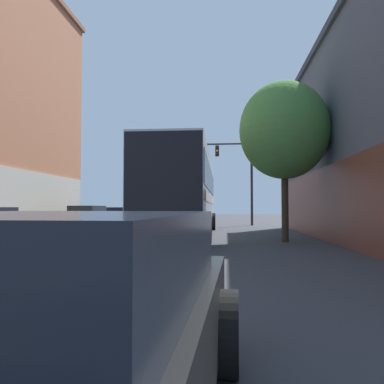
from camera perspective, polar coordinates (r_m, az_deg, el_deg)
The scene contains 7 objects.
lane_center_line at distance 15.30m, azimuth -8.44°, elevation -7.27°, with size 0.14×46.37×0.01m.
bus at distance 18.08m, azimuth -1.23°, elevation 0.16°, with size 3.01×13.04×3.78m.
hatchback_foreground at distance 2.10m, azimuth -25.05°, elevation -21.11°, with size 2.19×4.38×1.28m.
parked_car_left_near at distance 27.37m, azimuth -10.73°, elevation -3.75°, with size 2.32×4.60×1.33m.
parked_car_left_mid at distance 22.68m, azimuth -15.53°, elevation -3.93°, with size 2.10×3.94×1.42m.
traffic_signal_gantry at distance 28.22m, azimuth 3.18°, elevation 4.68°, with size 8.62×0.36×6.39m.
street_tree_near at distance 15.11m, azimuth 13.87°, elevation 9.11°, with size 3.46×3.11×6.22m.
Camera 1 is at (3.62, 2.38, 1.31)m, focal length 35.00 mm.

